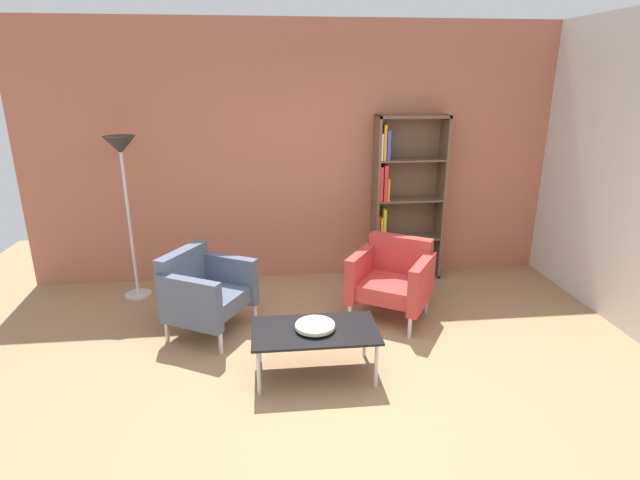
{
  "coord_description": "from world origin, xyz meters",
  "views": [
    {
      "loc": [
        -0.52,
        -3.28,
        2.31
      ],
      "look_at": [
        -0.07,
        0.84,
        0.95
      ],
      "focal_mm": 28.14,
      "sensor_mm": 36.0,
      "label": 1
    }
  ],
  "objects_px": {
    "decorative_bowl": "(315,326)",
    "floor_lamp_torchiere": "(122,165)",
    "coffee_table_low": "(315,333)",
    "bookshelf_tall": "(402,200)",
    "armchair_spare_guest": "(392,277)",
    "armchair_near_window": "(204,290)"
  },
  "relations": [
    {
      "from": "decorative_bowl",
      "to": "armchair_spare_guest",
      "type": "distance_m",
      "value": 1.28
    },
    {
      "from": "bookshelf_tall",
      "to": "decorative_bowl",
      "type": "bearing_deg",
      "value": -121.19
    },
    {
      "from": "armchair_near_window",
      "to": "floor_lamp_torchiere",
      "type": "height_order",
      "value": "floor_lamp_torchiere"
    },
    {
      "from": "bookshelf_tall",
      "to": "floor_lamp_torchiere",
      "type": "height_order",
      "value": "bookshelf_tall"
    },
    {
      "from": "armchair_near_window",
      "to": "bookshelf_tall",
      "type": "bearing_deg",
      "value": -32.55
    },
    {
      "from": "coffee_table_low",
      "to": "armchair_near_window",
      "type": "relative_size",
      "value": 1.07
    },
    {
      "from": "coffee_table_low",
      "to": "decorative_bowl",
      "type": "bearing_deg",
      "value": 0.0
    },
    {
      "from": "coffee_table_low",
      "to": "floor_lamp_torchiere",
      "type": "height_order",
      "value": "floor_lamp_torchiere"
    },
    {
      "from": "bookshelf_tall",
      "to": "decorative_bowl",
      "type": "distance_m",
      "value": 2.4
    },
    {
      "from": "armchair_near_window",
      "to": "armchair_spare_guest",
      "type": "bearing_deg",
      "value": -57.29
    },
    {
      "from": "decorative_bowl",
      "to": "floor_lamp_torchiere",
      "type": "relative_size",
      "value": 0.18
    },
    {
      "from": "bookshelf_tall",
      "to": "armchair_near_window",
      "type": "bearing_deg",
      "value": -151.61
    },
    {
      "from": "coffee_table_low",
      "to": "decorative_bowl",
      "type": "relative_size",
      "value": 3.12
    },
    {
      "from": "armchair_near_window",
      "to": "decorative_bowl",
      "type": "bearing_deg",
      "value": -102.23
    },
    {
      "from": "decorative_bowl",
      "to": "floor_lamp_torchiere",
      "type": "xyz_separation_m",
      "value": [
        -1.79,
        1.73,
        1.01
      ]
    },
    {
      "from": "armchair_spare_guest",
      "to": "floor_lamp_torchiere",
      "type": "height_order",
      "value": "floor_lamp_torchiere"
    },
    {
      "from": "armchair_near_window",
      "to": "floor_lamp_torchiere",
      "type": "relative_size",
      "value": 0.53
    },
    {
      "from": "decorative_bowl",
      "to": "armchair_spare_guest",
      "type": "height_order",
      "value": "armchair_spare_guest"
    },
    {
      "from": "armchair_spare_guest",
      "to": "armchair_near_window",
      "type": "bearing_deg",
      "value": -143.84
    },
    {
      "from": "floor_lamp_torchiere",
      "to": "coffee_table_low",
      "type": "bearing_deg",
      "value": -44.01
    },
    {
      "from": "coffee_table_low",
      "to": "bookshelf_tall",
      "type": "bearing_deg",
      "value": 58.81
    },
    {
      "from": "floor_lamp_torchiere",
      "to": "bookshelf_tall",
      "type": "bearing_deg",
      "value": 5.19
    }
  ]
}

